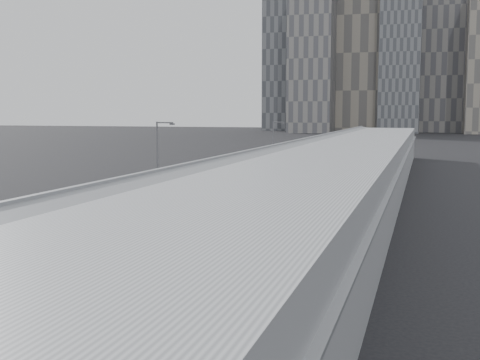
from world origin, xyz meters
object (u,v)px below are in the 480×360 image
at_px(bus_7, 317,160).
at_px(bus_9, 340,150).
at_px(bus_6, 308,165).
at_px(bus_2, 161,228).
at_px(street_lamp_far, 274,143).
at_px(bus_1, 63,269).
at_px(bus_5, 285,172).
at_px(suv, 314,154).
at_px(bus_3, 219,201).
at_px(shipping_container, 287,157).
at_px(street_lamp_near, 159,160).
at_px(bus_8, 327,154).
at_px(bus_4, 261,184).

distance_m(bus_7, bus_9, 29.23).
bearing_deg(bus_9, bus_6, -86.80).
bearing_deg(bus_2, street_lamp_far, 99.44).
height_order(bus_1, bus_6, bus_6).
bearing_deg(bus_6, street_lamp_far, 149.75).
height_order(bus_9, street_lamp_far, street_lamp_far).
height_order(bus_5, suv, bus_5).
height_order(bus_2, bus_3, bus_3).
distance_m(bus_1, suv, 110.38).
relative_size(bus_3, suv, 2.70).
relative_size(street_lamp_far, suv, 1.72).
height_order(bus_6, street_lamp_far, street_lamp_far).
bearing_deg(shipping_container, bus_6, -90.79).
bearing_deg(bus_7, bus_1, -91.19).
bearing_deg(bus_1, bus_3, 87.27).
bearing_deg(bus_5, bus_7, 93.52).
bearing_deg(street_lamp_near, street_lamp_far, 88.92).
bearing_deg(bus_3, bus_2, -85.52).
xyz_separation_m(bus_1, bus_8, (-0.17, 95.42, 0.13)).
bearing_deg(bus_9, bus_4, -87.22).
xyz_separation_m(bus_1, bus_7, (0.04, 82.43, -0.04)).
height_order(bus_3, bus_7, bus_3).
bearing_deg(bus_3, bus_9, 93.67).
relative_size(bus_9, suv, 2.55).
bearing_deg(bus_8, suv, 108.85).
relative_size(bus_1, bus_4, 0.98).
bearing_deg(bus_9, street_lamp_far, -97.12).
relative_size(bus_1, bus_2, 1.01).
distance_m(bus_7, bus_8, 12.99).
bearing_deg(bus_3, suv, 97.70).
height_order(bus_2, shipping_container, bus_2).
bearing_deg(bus_4, street_lamp_near, -115.72).
height_order(bus_6, bus_9, bus_6).
bearing_deg(street_lamp_far, bus_1, -85.19).
distance_m(bus_4, bus_8, 53.67).
height_order(bus_3, shipping_container, bus_3).
xyz_separation_m(bus_8, suv, (-5.43, 14.82, -1.03)).
bearing_deg(bus_4, bus_7, 93.15).
bearing_deg(street_lamp_far, bus_4, -78.75).
relative_size(bus_2, street_lamp_near, 1.38).
relative_size(bus_8, street_lamp_near, 1.50).
distance_m(bus_2, bus_7, 69.58).
xyz_separation_m(bus_9, shipping_container, (-8.05, -20.53, -0.21)).
relative_size(bus_8, street_lamp_far, 1.61).
distance_m(bus_4, suv, 68.74).
bearing_deg(bus_2, bus_6, 93.08).
relative_size(bus_5, bus_6, 1.03).
xyz_separation_m(street_lamp_near, suv, (1.53, 81.97, -4.70)).
height_order(bus_2, suv, bus_2).
relative_size(bus_5, street_lamp_near, 1.47).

